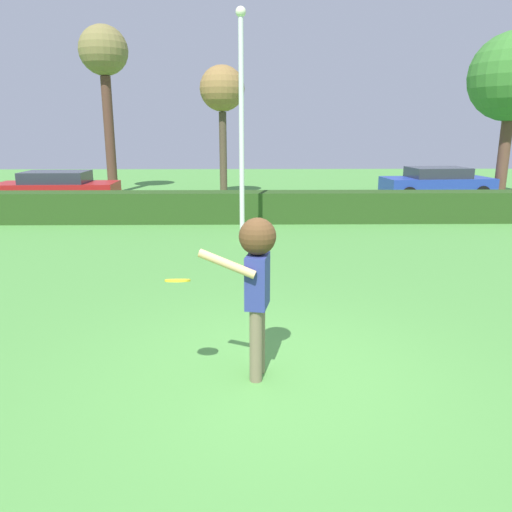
% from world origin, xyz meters
% --- Properties ---
extents(ground_plane, '(60.00, 60.00, 0.00)m').
position_xyz_m(ground_plane, '(0.00, 0.00, 0.00)').
color(ground_plane, '#539943').
extents(person, '(0.83, 0.56, 1.82)m').
position_xyz_m(person, '(-0.17, 0.06, 1.21)').
color(person, '#796A51').
rests_on(person, ground).
extents(frisbee, '(0.26, 0.26, 0.08)m').
position_xyz_m(frisbee, '(-0.99, -0.18, 1.21)').
color(frisbee, yellow).
extents(lamppost, '(0.24, 0.24, 5.39)m').
position_xyz_m(lamppost, '(-0.41, 7.10, 3.01)').
color(lamppost, silver).
rests_on(lamppost, ground).
extents(hedge_row, '(27.02, 0.90, 0.91)m').
position_xyz_m(hedge_row, '(0.00, 9.69, 0.45)').
color(hedge_row, '#294A1A').
rests_on(hedge_row, ground).
extents(parked_car_red, '(4.25, 1.91, 1.25)m').
position_xyz_m(parked_car_red, '(-7.13, 12.93, 0.69)').
color(parked_car_red, '#B21E1E').
rests_on(parked_car_red, ground).
extents(parked_car_blue, '(4.34, 2.11, 1.25)m').
position_xyz_m(parked_car_blue, '(7.24, 14.62, 0.69)').
color(parked_car_blue, '#263FA5').
rests_on(parked_car_blue, ground).
extents(bare_elm_tree, '(1.98, 1.98, 6.80)m').
position_xyz_m(bare_elm_tree, '(-6.11, 16.62, 5.48)').
color(bare_elm_tree, brown).
rests_on(bare_elm_tree, ground).
extents(maple_tree, '(1.75, 1.75, 5.12)m').
position_xyz_m(maple_tree, '(-1.25, 15.27, 4.11)').
color(maple_tree, brown).
rests_on(maple_tree, ground).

